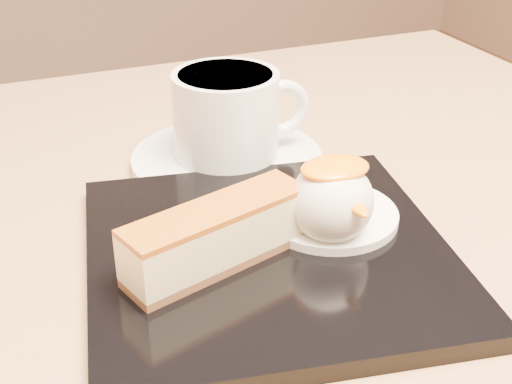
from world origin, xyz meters
name	(u,v)px	position (x,y,z in m)	size (l,w,h in m)	color
dessert_plate	(268,254)	(0.00, 0.00, 0.73)	(0.22, 0.22, 0.01)	black
cheesecake	(217,236)	(-0.04, -0.01, 0.75)	(0.12, 0.06, 0.04)	brown
cream_smear	(329,215)	(0.05, 0.01, 0.73)	(0.09, 0.09, 0.01)	white
ice_cream_scoop	(332,201)	(0.04, -0.01, 0.76)	(0.05, 0.05, 0.05)	white
mango_sauce	(335,168)	(0.04, 0.00, 0.78)	(0.04, 0.03, 0.01)	orange
mint_sprig	(273,200)	(0.02, 0.04, 0.74)	(0.04, 0.03, 0.00)	#317B28
saucer	(227,160)	(0.02, 0.14, 0.72)	(0.15, 0.15, 0.01)	white
coffee_cup	(229,113)	(0.02, 0.14, 0.76)	(0.11, 0.08, 0.07)	white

